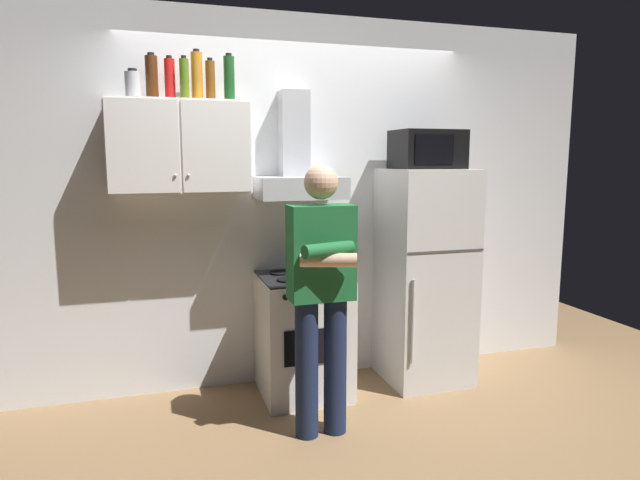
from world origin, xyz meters
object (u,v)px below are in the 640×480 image
object	(u,v)px
cooking_pot	(326,270)
stove_oven	(303,335)
microwave	(427,150)
bottle_rum_dark	(152,78)
bottle_liquor_amber	(197,76)
upper_cabinet	(179,147)
refrigerator	(425,276)
bottle_wine_green	(229,79)
range_hood	(298,170)
bottle_canister_steel	(133,85)
bottle_soda_red	(170,79)
bottle_olive_oil	(184,79)
bottle_beer_brown	(210,81)
person_standing	(321,291)

from	to	relation	value
cooking_pot	stove_oven	bearing A→B (deg)	137.51
microwave	cooking_pot	size ratio (longest dim) A/B	1.77
bottle_rum_dark	bottle_liquor_amber	bearing A→B (deg)	-2.97
upper_cabinet	bottle_rum_dark	world-z (taller)	bottle_rum_dark
upper_cabinet	refrigerator	bearing A→B (deg)	-4.07
bottle_wine_green	range_hood	bearing A→B (deg)	-2.67
refrigerator	cooking_pot	distance (m)	0.84
bottle_canister_steel	bottle_soda_red	size ratio (longest dim) A/B	0.66
bottle_olive_oil	bottle_soda_red	size ratio (longest dim) A/B	0.99
microwave	bottle_olive_oil	bearing A→B (deg)	177.19
bottle_rum_dark	cooking_pot	bearing A→B (deg)	-14.91
range_hood	bottle_olive_oil	size ratio (longest dim) A/B	2.72
refrigerator	bottle_liquor_amber	xyz separation A→B (m)	(-1.62, 0.15, 1.41)
refrigerator	bottle_liquor_amber	bearing A→B (deg)	174.57
upper_cabinet	refrigerator	size ratio (longest dim) A/B	0.56
bottle_soda_red	stove_oven	bearing A→B (deg)	-10.43
microwave	bottle_soda_red	size ratio (longest dim) A/B	1.71
range_hood	bottle_olive_oil	xyz separation A→B (m)	(-0.75, -0.02, 0.58)
bottle_liquor_amber	refrigerator	bearing A→B (deg)	-5.43
refrigerator	bottle_olive_oil	bearing A→B (deg)	176.58
bottle_canister_steel	bottle_liquor_amber	distance (m)	0.41
bottle_beer_brown	microwave	bearing A→B (deg)	-4.91
bottle_soda_red	bottle_liquor_amber	world-z (taller)	bottle_liquor_amber
range_hood	microwave	world-z (taller)	range_hood
range_hood	bottle_wine_green	world-z (taller)	bottle_wine_green
upper_cabinet	bottle_beer_brown	size ratio (longest dim) A/B	3.24
bottle_beer_brown	bottle_liquor_amber	world-z (taller)	bottle_liquor_amber
upper_cabinet	stove_oven	size ratio (longest dim) A/B	1.03
person_standing	cooking_pot	xyz separation A→B (m)	(0.18, 0.49, 0.02)
bottle_beer_brown	bottle_olive_oil	bearing A→B (deg)	-164.13
bottle_rum_dark	bottle_wine_green	bearing A→B (deg)	-2.49
upper_cabinet	person_standing	distance (m)	1.35
bottle_beer_brown	bottle_soda_red	bearing A→B (deg)	179.04
upper_cabinet	microwave	xyz separation A→B (m)	(1.75, -0.11, -0.01)
refrigerator	bottle_rum_dark	distance (m)	2.36
range_hood	person_standing	world-z (taller)	range_hood
range_hood	bottle_canister_steel	bearing A→B (deg)	179.78
bottle_canister_steel	bottle_rum_dark	bearing A→B (deg)	18.60
range_hood	bottle_wine_green	bearing A→B (deg)	177.33
bottle_rum_dark	bottle_beer_brown	xyz separation A→B (m)	(0.37, -0.02, -0.01)
stove_oven	bottle_rum_dark	size ratio (longest dim) A/B	2.96
range_hood	bottle_olive_oil	distance (m)	0.95
refrigerator	bottle_soda_red	distance (m)	2.27
person_standing	bottle_liquor_amber	xyz separation A→B (m)	(-0.62, 0.76, 1.31)
bottle_rum_dark	bottle_olive_oil	bearing A→B (deg)	-18.53
bottle_canister_steel	bottle_beer_brown	bearing A→B (deg)	2.37
bottle_olive_oil	bottle_liquor_amber	world-z (taller)	bottle_liquor_amber
range_hood	bottle_canister_steel	size ratio (longest dim) A/B	4.04
bottle_olive_oil	bottle_rum_dark	world-z (taller)	bottle_rum_dark
person_standing	bottle_liquor_amber	world-z (taller)	bottle_liquor_amber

